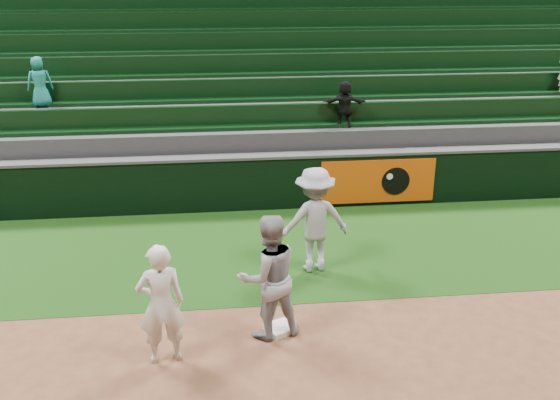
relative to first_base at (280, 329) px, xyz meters
The scene contains 8 objects.
ground 0.30m from the first_base, 147.01° to the right, with size 70.00×70.00×0.00m, color brown.
foul_grass 2.85m from the first_base, 95.00° to the left, with size 36.00×4.20×0.01m, color #13370D.
first_base is the anchor object (origin of this frame).
first_baseman 1.96m from the first_base, 162.33° to the right, with size 0.65×0.43×1.79m, color white.
baserunner 0.94m from the first_base, 163.68° to the right, with size 0.94×0.73×1.93m, color #999CA3.
base_coach 2.31m from the first_base, 66.96° to the left, with size 1.24×0.72×1.93m, color #A8AAB6.
field_wall 5.08m from the first_base, 92.53° to the left, with size 36.00×0.45×1.25m.
stadium_seating 8.97m from the first_base, 91.63° to the left, with size 36.00×5.95×4.85m.
Camera 1 is at (-0.63, -7.89, 5.28)m, focal length 40.00 mm.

